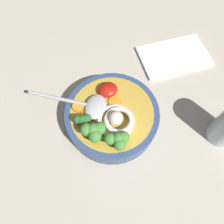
{
  "coord_description": "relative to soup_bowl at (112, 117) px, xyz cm",
  "views": [
    {
      "loc": [
        -3.62,
        -17.82,
        49.29
      ],
      "look_at": [
        2.35,
        1.22,
        8.68
      ],
      "focal_mm": 34.46,
      "sensor_mm": 36.0,
      "label": 1
    }
  ],
  "objects": [
    {
      "name": "table_slab",
      "position": [
        -2.35,
        -1.22,
        -4.42
      ],
      "size": [
        111.93,
        111.93,
        4.03
      ],
      "primitive_type": "cube",
      "color": "#BCB29E",
      "rests_on": "ground"
    },
    {
      "name": "soup_bowl",
      "position": [
        0.0,
        0.0,
        0.0
      ],
      "size": [
        20.19,
        20.19,
        4.65
      ],
      "color": "#334775",
      "rests_on": "table_slab"
    },
    {
      "name": "noodle_pile",
      "position": [
        0.17,
        -2.51,
        3.32
      ],
      "size": [
        8.57,
        8.4,
        3.44
      ],
      "color": "silver",
      "rests_on": "soup_bowl"
    },
    {
      "name": "soup_spoon",
      "position": [
        -4.21,
        2.56,
        3.05
      ],
      "size": [
        16.46,
        11.84,
        1.6
      ],
      "rotation": [
        0.0,
        0.0,
        2.6
      ],
      "color": "#B7B7BC",
      "rests_on": "soup_bowl"
    },
    {
      "name": "chili_sauce_dollop",
      "position": [
        0.61,
        4.98,
        3.21
      ],
      "size": [
        4.26,
        3.84,
        1.92
      ],
      "primitive_type": "ellipsoid",
      "color": "#B2190F",
      "rests_on": "soup_bowl"
    },
    {
      "name": "broccoli_floret_beside_noodles",
      "position": [
        -0.94,
        -6.9,
        4.5
      ],
      "size": [
        4.54,
        3.91,
        3.59
      ],
      "color": "#7A9E60",
      "rests_on": "soup_bowl"
    },
    {
      "name": "broccoli_floret_left",
      "position": [
        -4.9,
        -3.92,
        4.73
      ],
      "size": [
        5.0,
        4.3,
        3.96
      ],
      "color": "#7A9E60",
      "rests_on": "soup_bowl"
    },
    {
      "name": "broccoli_floret_near_spoon",
      "position": [
        -6.37,
        -0.84,
        4.04
      ],
      "size": [
        3.6,
        3.1,
        2.85
      ],
      "color": "#7A9E60",
      "rests_on": "soup_bowl"
    },
    {
      "name": "carrot_slice_front",
      "position": [
        -6.47,
        3.13,
        2.58
      ],
      "size": [
        2.57,
        2.57,
        0.66
      ],
      "primitive_type": "cylinder",
      "color": "orange",
      "rests_on": "soup_bowl"
    },
    {
      "name": "carrot_slice_rear",
      "position": [
        1.4,
        2.09,
        2.45
      ],
      "size": [
        2.87,
        2.87,
        0.41
      ],
      "primitive_type": "cylinder",
      "color": "orange",
      "rests_on": "soup_bowl"
    },
    {
      "name": "carrot_slice_right",
      "position": [
        -1.99,
        -0.82,
        2.49
      ],
      "size": [
        2.94,
        2.94,
        0.49
      ],
      "primitive_type": "cylinder",
      "color": "orange",
      "rests_on": "soup_bowl"
    },
    {
      "name": "folded_napkin",
      "position": [
        21.42,
        12.94,
        -2.0
      ],
      "size": [
        18.21,
        11.45,
        0.8
      ],
      "primitive_type": "cube",
      "rotation": [
        0.0,
        0.0,
        -0.02
      ],
      "color": "white",
      "rests_on": "table_slab"
    }
  ]
}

